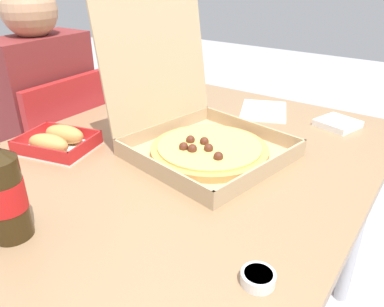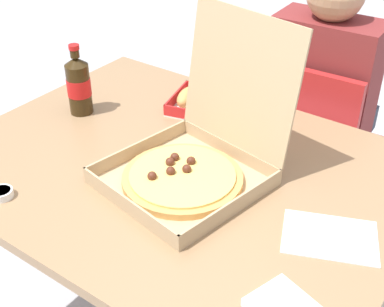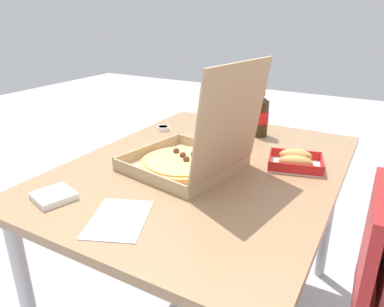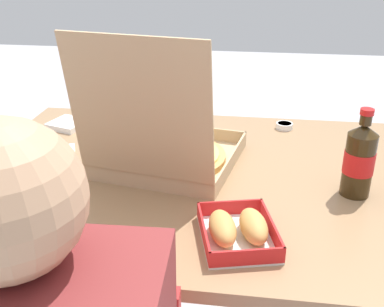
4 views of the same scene
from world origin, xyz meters
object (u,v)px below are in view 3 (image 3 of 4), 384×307
paper_menu (119,219)px  napkin_pile (54,196)px  pizza_box_open (191,156)px  bread_side_box (296,160)px  cola_bottle (260,116)px  dipping_sauce_cup (163,128)px

paper_menu → napkin_pile: napkin_pile is taller
paper_menu → napkin_pile: size_ratio=1.91×
pizza_box_open → napkin_pile: (0.39, -0.26, -0.04)m
napkin_pile → bread_side_box: bearing=136.3°
bread_side_box → cola_bottle: 0.37m
napkin_pile → dipping_sauce_cup: bearing=-173.3°
paper_menu → napkin_pile: (0.01, -0.25, 0.01)m
bread_side_box → napkin_pile: (0.60, -0.58, -0.02)m
bread_side_box → paper_menu: (0.60, -0.33, -0.02)m
pizza_box_open → dipping_sauce_cup: size_ratio=8.42×
cola_bottle → napkin_pile: cola_bottle is taller
paper_menu → pizza_box_open: bearing=155.9°
pizza_box_open → napkin_pile: pizza_box_open is taller
cola_bottle → paper_menu: (0.88, -0.09, -0.09)m
bread_side_box → cola_bottle: (-0.28, -0.24, 0.07)m
bread_side_box → napkin_pile: 0.84m
pizza_box_open → bread_side_box: (-0.21, 0.32, -0.03)m
paper_menu → dipping_sauce_cup: 0.79m
pizza_box_open → cola_bottle: pizza_box_open is taller
paper_menu → dipping_sauce_cup: size_ratio=3.75×
paper_menu → cola_bottle: bearing=151.2°
bread_side_box → pizza_box_open: bearing=-56.4°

